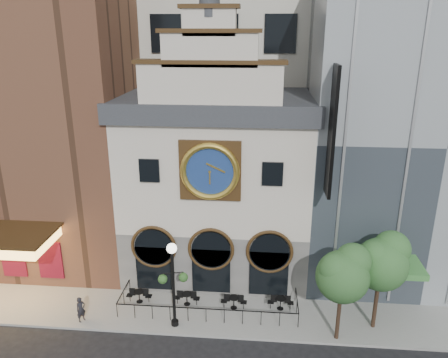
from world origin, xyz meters
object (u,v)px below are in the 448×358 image
at_px(bistro_1, 187,298).
at_px(tree_right, 382,260).
at_px(bistro_3, 281,302).
at_px(tree_left, 344,272).
at_px(bistro_2, 234,301).
at_px(lamppost, 173,276).
at_px(pedestrian, 81,309).
at_px(bistro_0, 139,295).

distance_m(bistro_1, tree_right, 11.73).
distance_m(bistro_3, tree_left, 5.30).
relative_size(bistro_2, lamppost, 0.30).
relative_size(bistro_1, bistro_3, 1.00).
relative_size(bistro_3, tree_left, 0.28).
bearing_deg(pedestrian, bistro_0, -18.61).
relative_size(bistro_0, tree_right, 0.27).
distance_m(bistro_0, lamppost, 4.32).
bearing_deg(bistro_0, bistro_2, -1.05).
xyz_separation_m(bistro_3, lamppost, (-6.10, -2.06, 2.77)).
distance_m(bistro_2, lamppost, 4.69).
height_order(bistro_2, pedestrian, pedestrian).
height_order(pedestrian, tree_right, tree_right).
distance_m(bistro_3, lamppost, 7.01).
bearing_deg(bistro_0, tree_left, -11.01).
bearing_deg(bistro_1, bistro_0, -179.83).
xyz_separation_m(bistro_1, bistro_3, (5.74, 0.04, 0.00)).
xyz_separation_m(bistro_0, lamppost, (2.65, -2.01, 2.77)).
distance_m(bistro_2, tree_left, 7.26).
height_order(bistro_0, bistro_3, same).
bearing_deg(bistro_0, lamppost, -37.20).
height_order(bistro_0, bistro_2, same).
bearing_deg(tree_right, bistro_1, 174.24).
xyz_separation_m(bistro_0, bistro_1, (3.01, 0.01, 0.00)).
relative_size(bistro_2, pedestrian, 1.02).
distance_m(pedestrian, tree_left, 15.02).
height_order(bistro_3, lamppost, lamppost).
height_order(pedestrian, lamppost, lamppost).
height_order(bistro_1, tree_left, tree_left).
xyz_separation_m(bistro_1, lamppost, (-0.36, -2.02, 2.77)).
height_order(bistro_0, tree_left, tree_left).
distance_m(bistro_1, lamppost, 3.44).
xyz_separation_m(lamppost, tree_right, (11.40, 0.90, 1.05)).
bearing_deg(bistro_1, tree_left, -14.69).
xyz_separation_m(bistro_2, bistro_3, (2.83, 0.16, 0.00)).
height_order(bistro_3, tree_left, tree_left).
relative_size(bistro_1, lamppost, 0.30).
relative_size(bistro_2, tree_left, 0.28).
bearing_deg(pedestrian, bistro_2, -42.36).
xyz_separation_m(bistro_3, tree_right, (5.29, -1.16, 3.82)).
bearing_deg(bistro_0, tree_right, -4.50).
distance_m(tree_left, tree_right, 2.54).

